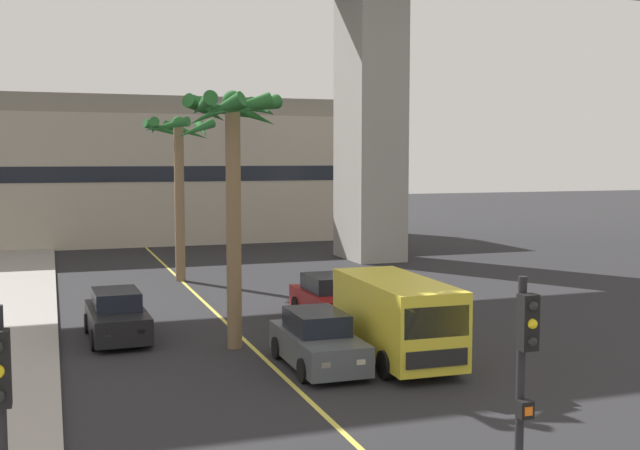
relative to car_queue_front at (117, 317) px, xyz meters
The scene contains 9 objects.
lane_stripe_center 4.05m from the car_queue_front, 16.92° to the left, with size 0.14×56.00×0.01m, color #DBCC4C.
pier_building_backdrop 30.08m from the car_queue_front, 82.65° to the left, with size 33.59×8.04×9.81m.
car_queue_front is the anchor object (origin of this frame).
car_queue_second 7.26m from the car_queue_front, 46.77° to the right, with size 1.87×4.12×1.56m.
car_queue_third 7.50m from the car_queue_front, ahead, with size 1.86×4.11×1.56m.
delivery_van 9.11m from the car_queue_front, 36.84° to the right, with size 2.25×5.29×2.36m.
traffic_light_median_near 17.07m from the car_queue_front, 76.01° to the right, with size 0.24×0.37×4.20m.
palm_tree_near_median 12.89m from the car_queue_front, 71.28° to the left, with size 3.43×3.50×7.70m.
palm_tree_mid_median 6.73m from the car_queue_front, 36.05° to the right, with size 3.01×3.03×7.78m.
Camera 1 is at (-5.69, -2.44, 5.80)m, focal length 43.69 mm.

